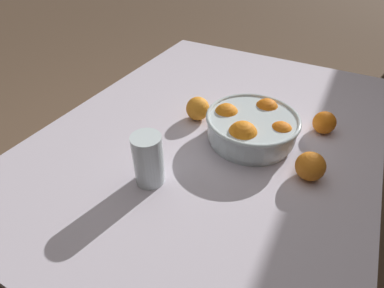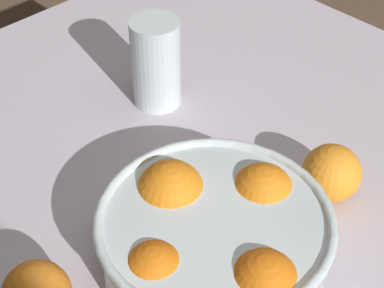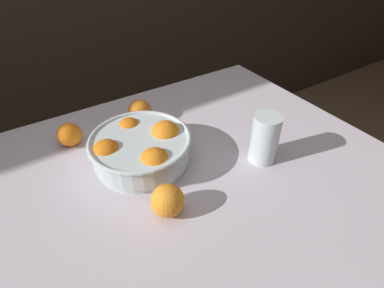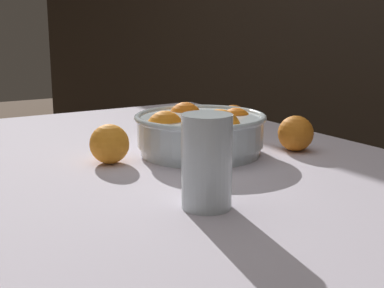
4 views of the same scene
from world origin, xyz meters
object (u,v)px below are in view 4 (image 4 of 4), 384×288
(juice_glass, at_px, (207,165))
(orange_loose_front, at_px, (233,119))
(orange_loose_near_bowl, at_px, (296,133))
(orange_loose_aside, at_px, (109,144))
(fruit_bowl, at_px, (200,131))

(juice_glass, distance_m, orange_loose_front, 0.55)
(orange_loose_front, bearing_deg, juice_glass, -39.48)
(juice_glass, relative_size, orange_loose_near_bowl, 1.85)
(juice_glass, distance_m, orange_loose_near_bowl, 0.40)
(orange_loose_front, height_order, orange_loose_aside, orange_loose_aside)
(fruit_bowl, height_order, orange_loose_aside, fruit_bowl)
(fruit_bowl, xyz_separation_m, orange_loose_front, (-0.14, 0.18, -0.01))
(orange_loose_near_bowl, relative_size, orange_loose_front, 1.09)
(juice_glass, distance_m, orange_loose_aside, 0.31)
(fruit_bowl, bearing_deg, juice_glass, -30.15)
(fruit_bowl, xyz_separation_m, juice_glass, (0.28, -0.16, 0.02))
(juice_glass, xyz_separation_m, orange_loose_front, (-0.42, 0.35, -0.03))
(fruit_bowl, height_order, juice_glass, juice_glass)
(juice_glass, relative_size, orange_loose_front, 2.02)
(fruit_bowl, distance_m, orange_loose_front, 0.23)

